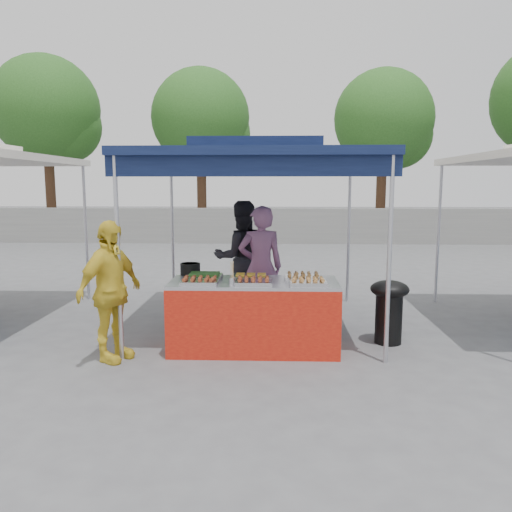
{
  "coord_description": "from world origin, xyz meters",
  "views": [
    {
      "loc": [
        0.23,
        -5.94,
        1.99
      ],
      "look_at": [
        0.0,
        0.6,
        1.05
      ],
      "focal_mm": 35.0,
      "sensor_mm": 36.0,
      "label": 1
    }
  ],
  "objects_px": {
    "wok_burner": "(389,306)",
    "helper_man": "(241,258)",
    "vendor_table": "(254,315)",
    "vendor_woman": "(261,267)",
    "customer_person": "(110,291)",
    "cooking_pot": "(190,269)"
  },
  "relations": [
    {
      "from": "wok_burner",
      "to": "helper_man",
      "type": "distance_m",
      "value": 2.45
    },
    {
      "from": "vendor_table",
      "to": "wok_burner",
      "type": "distance_m",
      "value": 1.72
    },
    {
      "from": "helper_man",
      "to": "vendor_woman",
      "type": "bearing_deg",
      "value": 96.99
    },
    {
      "from": "vendor_woman",
      "to": "helper_man",
      "type": "xyz_separation_m",
      "value": [
        -0.32,
        0.76,
        0.02
      ]
    },
    {
      "from": "vendor_table",
      "to": "customer_person",
      "type": "relative_size",
      "value": 1.25
    },
    {
      "from": "helper_man",
      "to": "customer_person",
      "type": "bearing_deg",
      "value": 42.62
    },
    {
      "from": "vendor_table",
      "to": "wok_burner",
      "type": "relative_size",
      "value": 2.47
    },
    {
      "from": "vendor_table",
      "to": "vendor_woman",
      "type": "xyz_separation_m",
      "value": [
        0.05,
        0.98,
        0.43
      ]
    },
    {
      "from": "vendor_table",
      "to": "wok_burner",
      "type": "xyz_separation_m",
      "value": [
        1.69,
        0.32,
        0.05
      ]
    },
    {
      "from": "vendor_woman",
      "to": "helper_man",
      "type": "relative_size",
      "value": 0.97
    },
    {
      "from": "wok_burner",
      "to": "vendor_woman",
      "type": "xyz_separation_m",
      "value": [
        -1.63,
        0.66,
        0.37
      ]
    },
    {
      "from": "vendor_woman",
      "to": "customer_person",
      "type": "bearing_deg",
      "value": 30.07
    },
    {
      "from": "vendor_woman",
      "to": "helper_man",
      "type": "distance_m",
      "value": 0.83
    },
    {
      "from": "cooking_pot",
      "to": "customer_person",
      "type": "xyz_separation_m",
      "value": [
        -0.77,
        -0.8,
        -0.12
      ]
    },
    {
      "from": "vendor_table",
      "to": "cooking_pot",
      "type": "height_order",
      "value": "cooking_pot"
    },
    {
      "from": "helper_man",
      "to": "customer_person",
      "type": "xyz_separation_m",
      "value": [
        -1.34,
        -2.16,
        -0.07
      ]
    },
    {
      "from": "wok_burner",
      "to": "helper_man",
      "type": "relative_size",
      "value": 0.46
    },
    {
      "from": "vendor_woman",
      "to": "customer_person",
      "type": "relative_size",
      "value": 1.06
    },
    {
      "from": "customer_person",
      "to": "helper_man",
      "type": "bearing_deg",
      "value": -5.97
    },
    {
      "from": "cooking_pot",
      "to": "customer_person",
      "type": "distance_m",
      "value": 1.12
    },
    {
      "from": "wok_burner",
      "to": "customer_person",
      "type": "height_order",
      "value": "customer_person"
    },
    {
      "from": "vendor_table",
      "to": "vendor_woman",
      "type": "bearing_deg",
      "value": 86.84
    }
  ]
}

